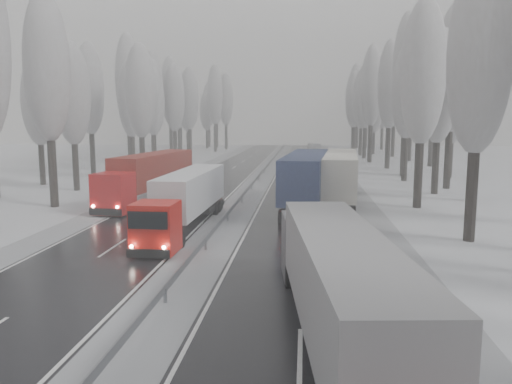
% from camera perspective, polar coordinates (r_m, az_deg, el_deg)
% --- Properties ---
extents(ground, '(260.00, 260.00, 0.00)m').
position_cam_1_polar(ground, '(16.66, -14.21, -17.10)').
color(ground, silver).
rests_on(ground, ground).
extents(carriageway_right, '(7.50, 200.00, 0.03)m').
position_cam_1_polar(carriageway_right, '(44.69, 5.41, -0.91)').
color(carriageway_right, black).
rests_on(carriageway_right, ground).
extents(carriageway_left, '(7.50, 200.00, 0.03)m').
position_cam_1_polar(carriageway_left, '(45.92, -7.81, -0.71)').
color(carriageway_left, black).
rests_on(carriageway_left, ground).
extents(median_slush, '(3.00, 200.00, 0.04)m').
position_cam_1_polar(median_slush, '(45.00, -1.29, -0.81)').
color(median_slush, '#9A9DA2').
rests_on(median_slush, ground).
extents(shoulder_right, '(2.40, 200.00, 0.04)m').
position_cam_1_polar(shoulder_right, '(44.96, 11.73, -0.98)').
color(shoulder_right, '#9A9DA2').
rests_on(shoulder_right, ground).
extents(shoulder_left, '(2.40, 200.00, 0.04)m').
position_cam_1_polar(shoulder_left, '(47.30, -13.66, -0.60)').
color(shoulder_left, '#9A9DA2').
rests_on(shoulder_left, ground).
extents(median_guardrail, '(0.12, 200.00, 0.76)m').
position_cam_1_polar(median_guardrail, '(44.90, -1.30, -0.08)').
color(median_guardrail, slate).
rests_on(median_guardrail, ground).
extents(tree_16, '(3.60, 3.60, 16.53)m').
position_cam_1_polar(tree_16, '(31.56, 24.24, 14.07)').
color(tree_16, black).
rests_on(tree_16, ground).
extents(tree_18, '(3.60, 3.60, 16.58)m').
position_cam_1_polar(tree_18, '(42.35, 18.55, 12.71)').
color(tree_18, black).
rests_on(tree_18, ground).
extents(tree_19, '(3.60, 3.60, 14.57)m').
position_cam_1_polar(tree_19, '(47.57, 23.97, 10.34)').
color(tree_19, black).
rests_on(tree_19, ground).
extents(tree_20, '(3.60, 3.60, 15.71)m').
position_cam_1_polar(tree_20, '(50.98, 20.23, 11.17)').
color(tree_20, black).
rests_on(tree_20, ground).
extents(tree_21, '(3.60, 3.60, 18.62)m').
position_cam_1_polar(tree_21, '(55.55, 21.55, 12.74)').
color(tree_21, black).
rests_on(tree_21, ground).
extents(tree_22, '(3.60, 3.60, 15.86)m').
position_cam_1_polar(tree_22, '(60.96, 16.93, 10.83)').
color(tree_22, black).
rests_on(tree_22, ground).
extents(tree_23, '(3.60, 3.60, 13.55)m').
position_cam_1_polar(tree_23, '(66.26, 21.59, 9.10)').
color(tree_23, black).
rests_on(tree_23, ground).
extents(tree_24, '(3.60, 3.60, 20.49)m').
position_cam_1_polar(tree_24, '(66.65, 16.86, 13.12)').
color(tree_24, black).
rests_on(tree_24, ground).
extents(tree_25, '(3.60, 3.60, 19.44)m').
position_cam_1_polar(tree_25, '(72.07, 21.72, 11.97)').
color(tree_25, black).
rests_on(tree_25, ground).
extents(tree_26, '(3.60, 3.60, 18.78)m').
position_cam_1_polar(tree_26, '(76.57, 15.06, 11.69)').
color(tree_26, black).
rests_on(tree_26, ground).
extents(tree_27, '(3.60, 3.60, 17.62)m').
position_cam_1_polar(tree_27, '(81.86, 19.61, 10.73)').
color(tree_27, black).
rests_on(tree_27, ground).
extents(tree_28, '(3.60, 3.60, 19.62)m').
position_cam_1_polar(tree_28, '(86.98, 13.09, 11.65)').
color(tree_28, black).
rests_on(tree_28, ground).
extents(tree_29, '(3.60, 3.60, 18.11)m').
position_cam_1_polar(tree_29, '(92.07, 17.38, 10.69)').
color(tree_29, black).
rests_on(tree_29, ground).
extents(tree_30, '(3.60, 3.60, 17.86)m').
position_cam_1_polar(tree_30, '(96.60, 12.44, 10.64)').
color(tree_30, black).
rests_on(tree_30, ground).
extents(tree_31, '(3.60, 3.60, 18.58)m').
position_cam_1_polar(tree_31, '(101.43, 15.56, 10.67)').
color(tree_31, black).
rests_on(tree_31, ground).
extents(tree_32, '(3.60, 3.60, 17.33)m').
position_cam_1_polar(tree_32, '(104.05, 11.98, 10.28)').
color(tree_32, black).
rests_on(tree_32, ground).
extents(tree_33, '(3.60, 3.60, 14.33)m').
position_cam_1_polar(tree_33, '(108.34, 13.38, 9.13)').
color(tree_33, black).
rests_on(tree_33, ground).
extents(tree_34, '(3.60, 3.60, 17.63)m').
position_cam_1_polar(tree_34, '(111.03, 11.10, 10.26)').
color(tree_34, black).
rests_on(tree_34, ground).
extents(tree_35, '(3.60, 3.60, 18.25)m').
position_cam_1_polar(tree_35, '(116.22, 15.51, 10.21)').
color(tree_35, black).
rests_on(tree_35, ground).
extents(tree_36, '(3.60, 3.60, 20.23)m').
position_cam_1_polar(tree_36, '(121.02, 11.30, 10.85)').
color(tree_36, black).
rests_on(tree_36, ground).
extents(tree_37, '(3.60, 3.60, 16.37)m').
position_cam_1_polar(tree_37, '(125.75, 14.30, 9.53)').
color(tree_37, black).
rests_on(tree_37, ground).
extents(tree_38, '(3.60, 3.60, 17.97)m').
position_cam_1_polar(tree_38, '(131.63, 11.57, 9.99)').
color(tree_38, black).
rests_on(tree_38, ground).
extents(tree_39, '(3.60, 3.60, 16.19)m').
position_cam_1_polar(tree_39, '(135.88, 12.57, 9.42)').
color(tree_39, black).
rests_on(tree_39, ground).
extents(tree_58, '(3.60, 3.60, 17.21)m').
position_cam_1_polar(tree_58, '(43.95, -22.79, 12.85)').
color(tree_58, black).
rests_on(tree_58, ground).
extents(tree_60, '(3.60, 3.60, 14.84)m').
position_cam_1_polar(tree_60, '(53.61, -20.28, 10.40)').
color(tree_60, black).
rests_on(tree_60, ground).
extents(tree_61, '(3.60, 3.60, 13.95)m').
position_cam_1_polar(tree_61, '(59.78, -23.63, 9.39)').
color(tree_61, black).
rests_on(tree_61, ground).
extents(tree_62, '(3.60, 3.60, 16.04)m').
position_cam_1_polar(tree_62, '(61.07, -13.09, 11.08)').
color(tree_62, black).
rests_on(tree_62, ground).
extents(tree_63, '(3.60, 3.60, 16.88)m').
position_cam_1_polar(tree_63, '(67.67, -18.48, 11.02)').
color(tree_63, black).
rests_on(tree_63, ground).
extents(tree_64, '(3.60, 3.60, 15.42)m').
position_cam_1_polar(tree_64, '(70.94, -14.10, 10.29)').
color(tree_64, black).
rests_on(tree_64, ground).
extents(tree_65, '(3.60, 3.60, 19.48)m').
position_cam_1_polar(tree_65, '(75.45, -14.44, 12.10)').
color(tree_65, black).
rests_on(tree_65, ground).
extents(tree_66, '(3.60, 3.60, 15.23)m').
position_cam_1_polar(tree_66, '(80.05, -11.69, 10.01)').
color(tree_66, black).
rests_on(tree_66, ground).
extents(tree_67, '(3.60, 3.60, 17.09)m').
position_cam_1_polar(tree_67, '(84.32, -11.81, 10.71)').
color(tree_67, black).
rests_on(tree_67, ground).
extents(tree_68, '(3.60, 3.60, 16.65)m').
position_cam_1_polar(tree_68, '(86.15, -9.34, 10.53)').
color(tree_68, black).
rests_on(tree_68, ground).
extents(tree_69, '(3.60, 3.60, 19.35)m').
position_cam_1_polar(tree_69, '(91.41, -11.71, 11.40)').
color(tree_69, black).
rests_on(tree_69, ground).
extents(tree_70, '(3.60, 3.60, 17.09)m').
position_cam_1_polar(tree_70, '(95.88, -7.63, 10.48)').
color(tree_70, black).
rests_on(tree_70, ground).
extents(tree_71, '(3.60, 3.60, 19.61)m').
position_cam_1_polar(tree_71, '(100.99, -9.81, 11.23)').
color(tree_71, black).
rests_on(tree_71, ground).
extents(tree_72, '(3.60, 3.60, 15.11)m').
position_cam_1_polar(tree_72, '(105.53, -7.85, 9.57)').
color(tree_72, black).
rests_on(tree_72, ground).
extents(tree_73, '(3.60, 3.60, 17.22)m').
position_cam_1_polar(tree_73, '(110.14, -8.86, 10.19)').
color(tree_73, black).
rests_on(tree_73, ground).
extents(tree_74, '(3.60, 3.60, 19.68)m').
position_cam_1_polar(tree_74, '(115.42, -4.72, 10.94)').
color(tree_74, black).
rests_on(tree_74, ground).
extents(tree_75, '(3.60, 3.60, 18.60)m').
position_cam_1_polar(tree_75, '(121.21, -8.70, 10.42)').
color(tree_75, black).
rests_on(tree_75, ground).
extents(tree_76, '(3.60, 3.60, 18.55)m').
position_cam_1_polar(tree_76, '(124.47, -3.47, 10.42)').
color(tree_76, black).
rests_on(tree_76, ground).
extents(tree_77, '(3.60, 3.60, 14.32)m').
position_cam_1_polar(tree_77, '(129.31, -5.67, 9.12)').
color(tree_77, black).
rests_on(tree_77, ground).
extents(tree_78, '(3.60, 3.60, 19.55)m').
position_cam_1_polar(tree_78, '(131.56, -4.55, 10.57)').
color(tree_78, black).
rests_on(tree_78, ground).
extents(tree_79, '(3.60, 3.60, 17.07)m').
position_cam_1_polar(tree_79, '(135.94, -5.41, 9.81)').
color(tree_79, black).
rests_on(tree_79, ground).
extents(truck_grey_tarp, '(3.93, 14.95, 3.80)m').
position_cam_1_polar(truck_grey_tarp, '(15.86, 9.03, -9.63)').
color(truck_grey_tarp, '#444449').
rests_on(truck_grey_tarp, ground).
extents(truck_blue_box, '(4.17, 17.62, 4.48)m').
position_cam_1_polar(truck_blue_box, '(40.12, 5.87, 1.80)').
color(truck_blue_box, '#1A2041').
rests_on(truck_blue_box, ground).
extents(truck_cream_box, '(4.16, 17.36, 4.42)m').
position_cam_1_polar(truck_cream_box, '(41.94, 9.47, 1.95)').
color(truck_cream_box, '#B8B5A3').
rests_on(truck_cream_box, ground).
extents(box_truck_distant, '(2.63, 7.04, 2.57)m').
position_cam_1_polar(box_truck_distant, '(101.26, 6.65, 4.87)').
color(box_truck_distant, silver).
rests_on(box_truck_distant, ground).
extents(truck_red_white, '(2.55, 14.27, 3.65)m').
position_cam_1_polar(truck_red_white, '(33.04, -7.82, -0.46)').
color(truck_red_white, red).
rests_on(truck_red_white, ground).
extents(truck_red_red, '(4.21, 16.24, 4.13)m').
position_cam_1_polar(truck_red_red, '(44.76, -12.04, 2.05)').
color(truck_red_red, '#BA0A0B').
rests_on(truck_red_red, ground).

